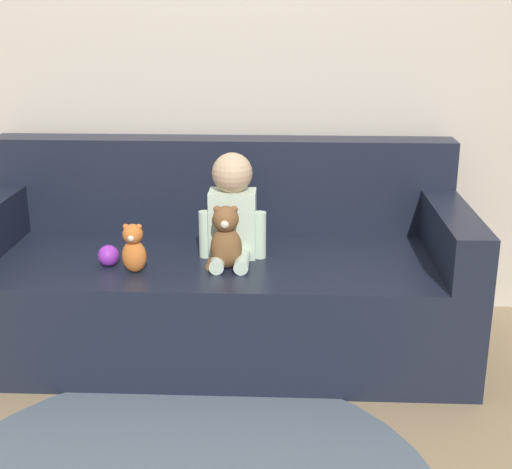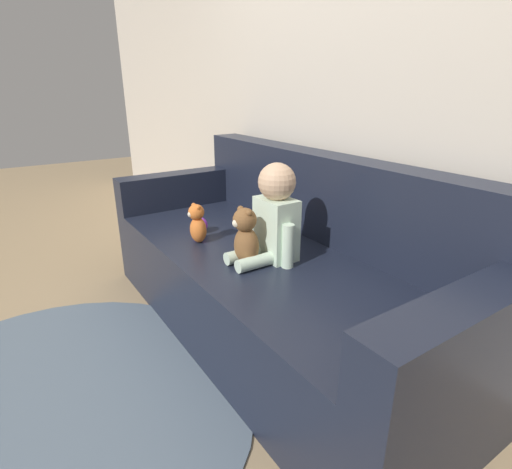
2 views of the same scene
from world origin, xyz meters
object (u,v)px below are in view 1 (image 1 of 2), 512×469
at_px(person_baby, 232,211).
at_px(teddy_bear_brown, 226,239).
at_px(plush_toy_side, 134,248).
at_px(toy_ball, 109,256).
at_px(couch, 218,278).

bearing_deg(person_baby, teddy_bear_brown, -96.13).
height_order(person_baby, teddy_bear_brown, person_baby).
height_order(plush_toy_side, toy_ball, plush_toy_side).
bearing_deg(person_baby, couch, 128.97).
bearing_deg(plush_toy_side, toy_ball, 150.55).
bearing_deg(couch, plush_toy_side, -136.15).
distance_m(teddy_bear_brown, plush_toy_side, 0.38).
bearing_deg(plush_toy_side, couch, 43.85).
distance_m(couch, plush_toy_side, 0.50).
xyz_separation_m(couch, person_baby, (0.08, -0.09, 0.35)).
bearing_deg(toy_ball, person_baby, 14.98).
relative_size(teddy_bear_brown, plush_toy_side, 1.30).
distance_m(person_baby, toy_ball, 0.56).
xyz_separation_m(person_baby, teddy_bear_brown, (-0.02, -0.15, -0.08)).
xyz_separation_m(couch, teddy_bear_brown, (0.06, -0.24, 0.27)).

